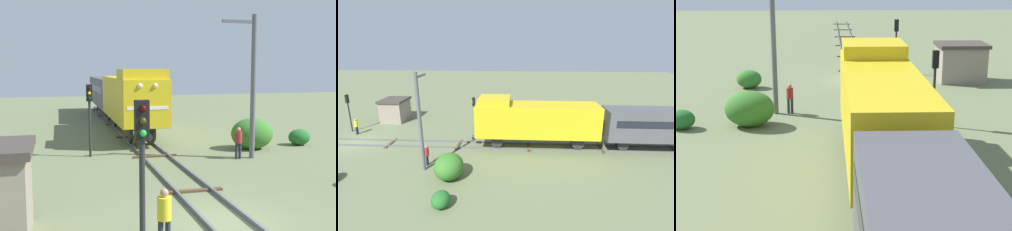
% 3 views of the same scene
% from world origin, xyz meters
% --- Properties ---
extents(ground_plane, '(120.49, 120.49, 0.00)m').
position_xyz_m(ground_plane, '(0.00, 0.00, 0.00)').
color(ground_plane, '#66704C').
extents(railway_track, '(2.40, 80.33, 0.16)m').
position_xyz_m(railway_track, '(0.00, 0.00, 0.07)').
color(railway_track, '#595960').
rests_on(railway_track, ground).
extents(locomotive, '(2.90, 11.60, 4.60)m').
position_xyz_m(locomotive, '(0.00, 17.23, 2.77)').
color(locomotive, gold).
rests_on(locomotive, railway_track).
extents(traffic_signal_near, '(0.32, 0.34, 4.13)m').
position_xyz_m(traffic_signal_near, '(-3.20, -2.61, 2.87)').
color(traffic_signal_near, '#262628').
rests_on(traffic_signal_near, ground).
extents(traffic_signal_mid, '(0.32, 0.34, 3.95)m').
position_xyz_m(traffic_signal_mid, '(-3.40, 11.00, 2.75)').
color(traffic_signal_mid, '#262628').
rests_on(traffic_signal_mid, ground).
extents(worker_near_track, '(0.38, 0.38, 1.70)m').
position_xyz_m(worker_near_track, '(-2.40, -1.51, 1.00)').
color(worker_near_track, '#262B38').
rests_on(worker_near_track, ground).
extents(worker_by_signal, '(0.38, 0.38, 1.70)m').
position_xyz_m(worker_by_signal, '(4.20, 8.47, 1.00)').
color(worker_by_signal, '#262B38').
rests_on(worker_by_signal, ground).
extents(catenary_mast, '(1.94, 0.28, 7.61)m').
position_xyz_m(catenary_mast, '(4.94, 8.49, 4.05)').
color(catenary_mast, '#595960').
rests_on(catenary_mast, ground).
extents(relay_hut, '(3.50, 2.90, 2.74)m').
position_xyz_m(relay_hut, '(-7.50, 0.38, 1.39)').
color(relay_hut, gray).
rests_on(relay_hut, ground).
extents(bush_near, '(2.56, 2.10, 1.86)m').
position_xyz_m(bush_near, '(6.13, 10.80, 0.93)').
color(bush_near, '#346F26').
rests_on(bush_near, ground).
extents(bush_mid, '(1.39, 1.13, 1.01)m').
position_xyz_m(bush_mid, '(9.57, 11.20, 0.50)').
color(bush_mid, '#216426').
rests_on(bush_mid, ground).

